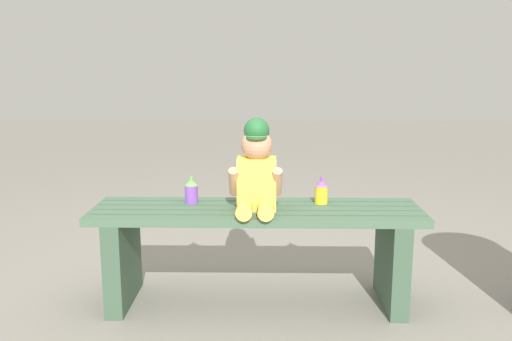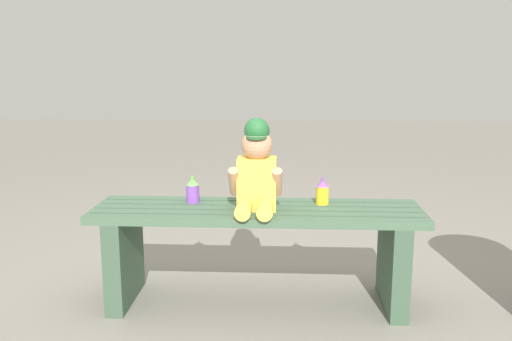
{
  "view_description": "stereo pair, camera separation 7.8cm",
  "coord_description": "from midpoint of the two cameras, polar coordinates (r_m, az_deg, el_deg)",
  "views": [
    {
      "loc": [
        0.04,
        -2.35,
        1.1
      ],
      "look_at": [
        -0.0,
        -0.05,
        0.64
      ],
      "focal_mm": 38.26,
      "sensor_mm": 36.0,
      "label": 1
    },
    {
      "loc": [
        0.12,
        -2.35,
        1.1
      ],
      "look_at": [
        -0.0,
        -0.05,
        0.64
      ],
      "focal_mm": 38.26,
      "sensor_mm": 36.0,
      "label": 2
    }
  ],
  "objects": [
    {
      "name": "sippy_cup_right",
      "position": [
        2.51,
        7.85,
        -2.21
      ],
      "size": [
        0.06,
        0.06,
        0.12
      ],
      "color": "yellow",
      "rests_on": "park_bench"
    },
    {
      "name": "park_bench",
      "position": [
        2.48,
        1.02,
        -7.37
      ],
      "size": [
        1.47,
        0.38,
        0.46
      ],
      "color": "#47664C",
      "rests_on": "ground_plane"
    },
    {
      "name": "child_figure",
      "position": [
        2.36,
        0.91,
        -0.01
      ],
      "size": [
        0.23,
        0.27,
        0.4
      ],
      "color": "#F2C64C",
      "rests_on": "park_bench"
    },
    {
      "name": "sippy_cup_left",
      "position": [
        2.53,
        -5.76,
        -2.05
      ],
      "size": [
        0.06,
        0.06,
        0.12
      ],
      "color": "#8C4CCC",
      "rests_on": "park_bench"
    },
    {
      "name": "ground_plane",
      "position": [
        2.6,
        0.99,
        -13.67
      ],
      "size": [
        16.0,
        16.0,
        0.0
      ],
      "primitive_type": "plane",
      "color": "gray"
    }
  ]
}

